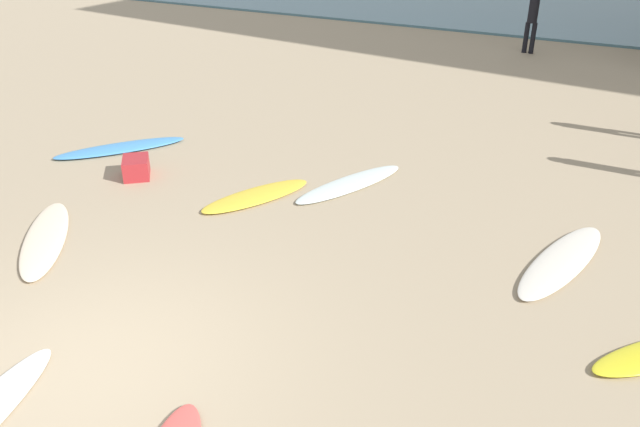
# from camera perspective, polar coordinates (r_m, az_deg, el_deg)

# --- Properties ---
(ground_plane) EXTENTS (120.00, 120.00, 0.00)m
(ground_plane) POSITION_cam_1_polar(r_m,az_deg,el_deg) (7.45, -20.17, -12.95)
(ground_plane) COLOR tan
(surfboard_2) EXTENTS (1.16, 2.49, 0.08)m
(surfboard_2) POSITION_cam_1_polar(r_m,az_deg,el_deg) (9.31, 20.66, -3.95)
(surfboard_2) COLOR silver
(surfboard_2) RESTS_ON ground_plane
(surfboard_3) EXTENTS (1.96, 2.26, 0.09)m
(surfboard_3) POSITION_cam_1_polar(r_m,az_deg,el_deg) (12.93, -17.27, 5.58)
(surfboard_3) COLOR #4997DE
(surfboard_3) RESTS_ON ground_plane
(surfboard_6) EXTENTS (1.89, 2.16, 0.08)m
(surfboard_6) POSITION_cam_1_polar(r_m,az_deg,el_deg) (10.05, -23.20, -2.05)
(surfboard_6) COLOR #F5DFC0
(surfboard_6) RESTS_ON ground_plane
(surfboard_8) EXTENTS (1.40, 2.34, 0.07)m
(surfboard_8) POSITION_cam_1_polar(r_m,az_deg,el_deg) (10.90, 2.66, 2.65)
(surfboard_8) COLOR silver
(surfboard_8) RESTS_ON ground_plane
(surfboard_9) EXTENTS (1.41, 2.03, 0.08)m
(surfboard_9) POSITION_cam_1_polar(r_m,az_deg,el_deg) (10.52, -5.68, 1.57)
(surfboard_9) COLOR yellow
(surfboard_9) RESTS_ON ground_plane
(beachgoer_near) EXTENTS (0.34, 0.29, 1.86)m
(beachgoer_near) POSITION_cam_1_polar(r_m,az_deg,el_deg) (20.42, 18.34, 16.24)
(beachgoer_near) COLOR black
(beachgoer_near) RESTS_ON ground_plane
(beach_cooler) EXTENTS (0.69, 0.71, 0.34)m
(beach_cooler) POSITION_cam_1_polar(r_m,az_deg,el_deg) (11.63, -15.99, 3.95)
(beach_cooler) COLOR #B2282D
(beach_cooler) RESTS_ON ground_plane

